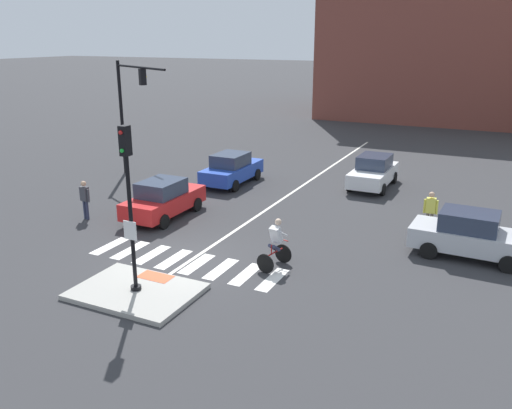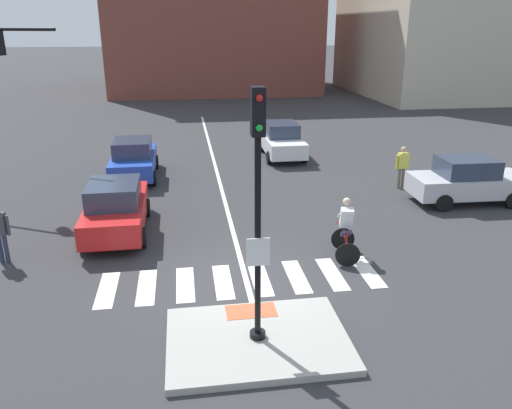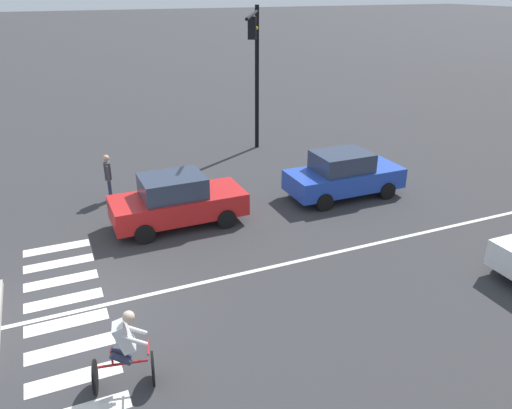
% 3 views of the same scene
% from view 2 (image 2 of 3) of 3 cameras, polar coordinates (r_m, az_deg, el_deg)
% --- Properties ---
extents(ground_plane, '(300.00, 300.00, 0.00)m').
position_cam_2_polar(ground_plane, '(12.84, -1.68, -8.43)').
color(ground_plane, '#333335').
extents(traffic_island, '(3.63, 2.64, 0.15)m').
position_cam_2_polar(traffic_island, '(10.46, 0.19, -15.14)').
color(traffic_island, '#A3A099').
rests_on(traffic_island, ground).
extents(tactile_pad_front, '(1.10, 0.60, 0.01)m').
position_cam_2_polar(tactile_pad_front, '(11.22, -0.57, -12.00)').
color(tactile_pad_front, '#DB5B38').
rests_on(tactile_pad_front, traffic_island).
extents(signal_pole, '(0.44, 0.38, 4.93)m').
position_cam_2_polar(signal_pole, '(9.07, 0.22, 0.81)').
color(signal_pole, black).
rests_on(signal_pole, traffic_island).
extents(crosswalk_stripe_a, '(0.44, 1.80, 0.01)m').
position_cam_2_polar(crosswalk_stripe_a, '(12.85, -16.57, -9.27)').
color(crosswalk_stripe_a, silver).
rests_on(crosswalk_stripe_a, ground).
extents(crosswalk_stripe_b, '(0.44, 1.80, 0.01)m').
position_cam_2_polar(crosswalk_stripe_b, '(12.74, -12.33, -9.14)').
color(crosswalk_stripe_b, silver).
rests_on(crosswalk_stripe_b, ground).
extents(crosswalk_stripe_c, '(0.44, 1.80, 0.01)m').
position_cam_2_polar(crosswalk_stripe_c, '(12.69, -8.05, -8.96)').
color(crosswalk_stripe_c, silver).
rests_on(crosswalk_stripe_c, ground).
extents(crosswalk_stripe_d, '(0.44, 1.80, 0.01)m').
position_cam_2_polar(crosswalk_stripe_d, '(12.72, -3.76, -8.73)').
color(crosswalk_stripe_d, silver).
rests_on(crosswalk_stripe_d, ground).
extents(crosswalk_stripe_e, '(0.44, 1.80, 0.01)m').
position_cam_2_polar(crosswalk_stripe_e, '(12.82, 0.48, -8.45)').
color(crosswalk_stripe_e, silver).
rests_on(crosswalk_stripe_e, ground).
extents(crosswalk_stripe_f, '(0.44, 1.80, 0.01)m').
position_cam_2_polar(crosswalk_stripe_f, '(12.98, 4.63, -8.14)').
color(crosswalk_stripe_f, silver).
rests_on(crosswalk_stripe_f, ground).
extents(crosswalk_stripe_g, '(0.44, 1.80, 0.01)m').
position_cam_2_polar(crosswalk_stripe_g, '(13.21, 8.65, -7.79)').
color(crosswalk_stripe_g, silver).
rests_on(crosswalk_stripe_g, ground).
extents(crosswalk_stripe_h, '(0.44, 1.80, 0.01)m').
position_cam_2_polar(crosswalk_stripe_h, '(13.50, 12.50, -7.42)').
color(crosswalk_stripe_h, silver).
rests_on(crosswalk_stripe_h, ground).
extents(lane_centre_line, '(0.14, 28.00, 0.01)m').
position_cam_2_polar(lane_centre_line, '(22.13, -4.49, 3.80)').
color(lane_centre_line, silver).
rests_on(lane_centre_line, ground).
extents(building_corner_left, '(19.98, 18.22, 15.23)m').
position_cam_2_polar(building_corner_left, '(51.99, 23.15, 20.01)').
color(building_corner_left, beige).
rests_on(building_corner_left, ground).
extents(building_corner_right, '(19.46, 17.68, 15.21)m').
position_cam_2_polar(building_corner_right, '(52.84, -5.24, 21.36)').
color(building_corner_right, brown).
rests_on(building_corner_right, ground).
extents(car_silver_cross_right, '(4.16, 1.95, 1.64)m').
position_cam_2_polar(car_silver_cross_right, '(19.49, 22.95, 2.53)').
color(car_silver_cross_right, silver).
rests_on(car_silver_cross_right, ground).
extents(car_blue_westbound_far, '(1.85, 4.10, 1.64)m').
position_cam_2_polar(car_blue_westbound_far, '(21.54, -13.73, 5.07)').
color(car_blue_westbound_far, '#2347B7').
rests_on(car_blue_westbound_far, ground).
extents(car_white_eastbound_far, '(1.87, 4.11, 1.64)m').
position_cam_2_polar(car_white_eastbound_far, '(24.45, 2.93, 7.32)').
color(car_white_eastbound_far, white).
rests_on(car_white_eastbound_far, ground).
extents(car_red_westbound_near, '(1.86, 4.11, 1.64)m').
position_cam_2_polar(car_red_westbound_near, '(15.84, -15.66, -0.37)').
color(car_red_westbound_near, red).
rests_on(car_red_westbound_near, ground).
extents(cyclist, '(0.85, 1.19, 1.68)m').
position_cam_2_polar(cyclist, '(13.84, 10.20, -2.59)').
color(cyclist, black).
rests_on(cyclist, ground).
extents(pedestrian_waiting_far_side, '(0.55, 0.24, 1.67)m').
position_cam_2_polar(pedestrian_waiting_far_side, '(20.28, 16.29, 4.44)').
color(pedestrian_waiting_far_side, '#6B6051').
rests_on(pedestrian_waiting_far_side, ground).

